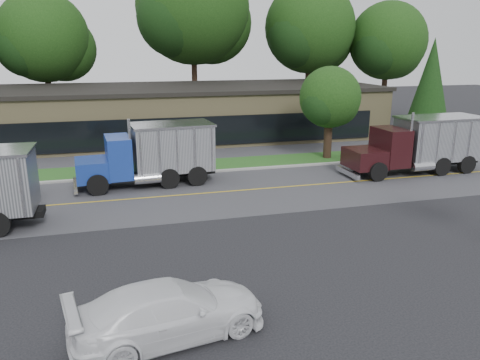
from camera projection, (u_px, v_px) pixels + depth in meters
name	position (u px, v px, depth m)	size (l,w,h in m)	color
ground	(248.00, 269.00, 16.20)	(140.00, 140.00, 0.00)	#2C2C31
road	(201.00, 194.00, 24.56)	(60.00, 8.00, 0.02)	#4E4E52
center_line	(201.00, 194.00, 24.56)	(60.00, 0.12, 0.01)	gold
curb	(189.00, 174.00, 28.47)	(60.00, 0.30, 0.12)	#9E9E99
grass_verge	(184.00, 167.00, 30.14)	(60.00, 3.40, 0.03)	#23581E
far_parking	(174.00, 151.00, 34.79)	(60.00, 7.00, 0.02)	#4E4E52
strip_mall	(188.00, 113.00, 40.32)	(32.00, 12.00, 4.00)	tan
tree_far_b	(45.00, 42.00, 43.29)	(8.76, 8.25, 12.50)	#382619
tree_far_c	(194.00, 13.00, 46.06)	(11.80, 11.10, 16.83)	#382619
tree_far_d	(310.00, 32.00, 48.56)	(9.86, 9.28, 14.07)	#382619
tree_far_e	(388.00, 45.00, 49.01)	(8.50, 8.00, 12.13)	#382619
evergreen_right	(430.00, 86.00, 36.68)	(3.61, 3.61, 8.21)	#382619
tree_verge	(330.00, 100.00, 31.61)	(4.39, 4.13, 6.26)	#382619
dump_truck_blue	(154.00, 153.00, 25.88)	(7.67, 3.21, 3.36)	black
dump_truck_maroon	(422.00, 143.00, 28.47)	(8.83, 2.88, 3.36)	black
rally_car	(169.00, 311.00, 12.23)	(2.10, 5.15, 1.50)	white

